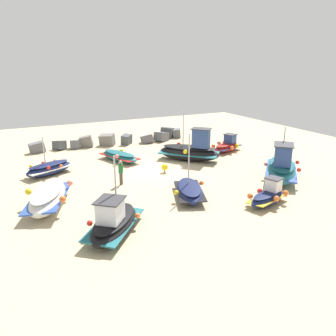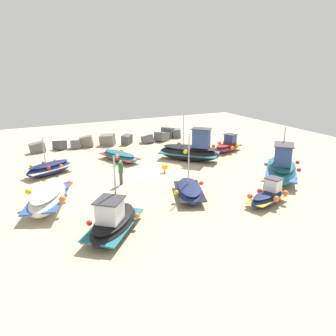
# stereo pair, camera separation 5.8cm
# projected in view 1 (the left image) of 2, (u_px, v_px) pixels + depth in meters

# --- Properties ---
(ground_plane) EXTENTS (44.41, 44.41, 0.00)m
(ground_plane) POSITION_uv_depth(u_px,v_px,m) (154.00, 169.00, 26.10)
(ground_plane) COLOR #C6B289
(fishing_boat_0) EXTENTS (4.78, 4.83, 4.06)m
(fishing_boat_0) POSITION_uv_depth(u_px,v_px,m) (190.00, 151.00, 28.19)
(fishing_boat_0) COLOR black
(fishing_boat_0) RESTS_ON ground_plane
(fishing_boat_1) EXTENTS (3.78, 2.69, 2.85)m
(fishing_boat_1) POSITION_uv_depth(u_px,v_px,m) (49.00, 168.00, 24.78)
(fishing_boat_1) COLOR navy
(fishing_boat_1) RESTS_ON ground_plane
(fishing_boat_2) EXTENTS (4.82, 4.88, 3.68)m
(fishing_boat_2) POSITION_uv_depth(u_px,v_px,m) (281.00, 168.00, 23.62)
(fishing_boat_2) COLOR #1E6670
(fishing_boat_2) RESTS_ON ground_plane
(fishing_boat_3) EXTENTS (3.23, 2.02, 1.52)m
(fishing_boat_3) POSITION_uv_depth(u_px,v_px,m) (268.00, 196.00, 19.77)
(fishing_boat_3) COLOR navy
(fishing_boat_3) RESTS_ON ground_plane
(fishing_boat_4) EXTENTS (2.81, 4.07, 3.85)m
(fishing_boat_4) POSITION_uv_depth(u_px,v_px,m) (189.00, 191.00, 20.75)
(fishing_boat_4) COLOR navy
(fishing_boat_4) RESTS_ON ground_plane
(fishing_boat_5) EXTENTS (3.99, 4.31, 3.81)m
(fishing_boat_5) POSITION_uv_depth(u_px,v_px,m) (114.00, 222.00, 16.36)
(fishing_boat_5) COLOR black
(fishing_boat_5) RESTS_ON ground_plane
(fishing_boat_6) EXTENTS (2.67, 4.18, 0.87)m
(fishing_boat_6) POSITION_uv_depth(u_px,v_px,m) (119.00, 156.00, 28.19)
(fishing_boat_6) COLOR #1E6670
(fishing_boat_6) RESTS_ON ground_plane
(fishing_boat_7) EXTENTS (3.44, 5.06, 1.25)m
(fishing_boat_7) POSITION_uv_depth(u_px,v_px,m) (48.00, 197.00, 19.28)
(fishing_boat_7) COLOR white
(fishing_boat_7) RESTS_ON ground_plane
(fishing_boat_8) EXTENTS (3.59, 2.58, 1.57)m
(fishing_boat_8) POSITION_uv_depth(u_px,v_px,m) (227.00, 146.00, 31.15)
(fishing_boat_8) COLOR maroon
(fishing_boat_8) RESTS_ON ground_plane
(person_walking) EXTENTS (0.32, 0.32, 1.69)m
(person_walking) POSITION_uv_depth(u_px,v_px,m) (121.00, 171.00, 22.65)
(person_walking) COLOR brown
(person_walking) RESTS_ON ground_plane
(breakwater_rocks) EXTENTS (15.57, 2.81, 1.37)m
(breakwater_rocks) POSITION_uv_depth(u_px,v_px,m) (123.00, 139.00, 33.99)
(breakwater_rocks) COLOR slate
(breakwater_rocks) RESTS_ON ground_plane
(mooring_buoy_0) EXTENTS (0.50, 0.50, 0.66)m
(mooring_buoy_0) POSITION_uv_depth(u_px,v_px,m) (165.00, 167.00, 25.31)
(mooring_buoy_0) COLOR #3F3F42
(mooring_buoy_0) RESTS_ON ground_plane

